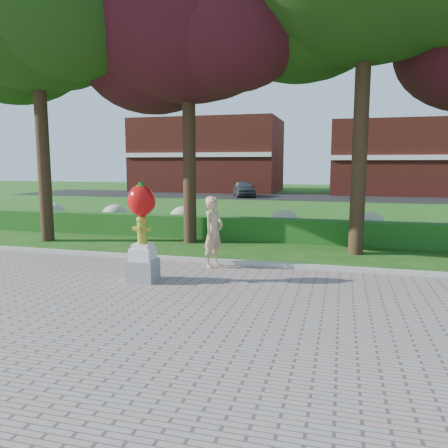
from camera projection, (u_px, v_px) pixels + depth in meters
The scene contains 13 objects.
ground at pixel (184, 298), 8.92m from camera, with size 100.00×100.00×0.00m, color #204812.
walkway at pixel (64, 397), 5.09m from camera, with size 40.00×14.00×0.04m, color gray.
curb at pixel (223, 262), 11.78m from camera, with size 40.00×0.18×0.15m, color #ADADA5.
lawn_hedge at pixel (252, 229), 15.56m from camera, with size 24.00×0.70×0.80m, color #154814.
hydrangea_row at pixel (273, 222), 16.34m from camera, with size 20.10×1.10×0.99m.
street at pixel (304, 197), 35.68m from camera, with size 50.00×8.00×0.02m, color black.
building_left at pixel (208, 156), 43.53m from camera, with size 14.00×8.00×7.00m, color maroon.
building_right at pixel (401, 158), 38.90m from camera, with size 12.00×8.00×6.40m, color maroon.
tree_far_left at pixel (34, 5), 14.53m from camera, with size 9.00×7.68×11.66m.
tree_mid_left at pixel (186, 22), 14.27m from camera, with size 8.25×7.04×10.69m.
hydrant_sculpture at pixel (142, 229), 9.88m from camera, with size 0.66×0.64×2.27m.
woman at pixel (214, 232), 11.31m from camera, with size 0.67×0.44×1.85m, color tan.
parked_car at pixel (244, 188), 35.79m from camera, with size 1.58×3.92×1.34m, color #3D4044.
Camera 1 is at (3.05, -8.11, 2.72)m, focal length 35.00 mm.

